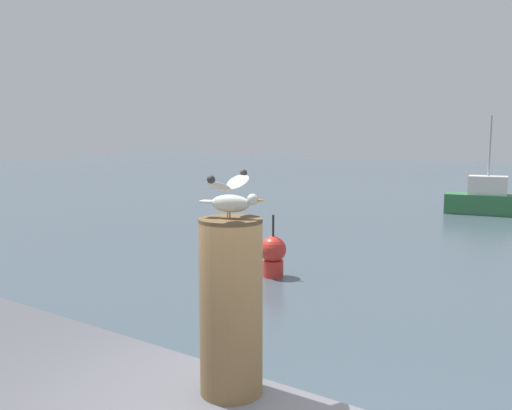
{
  "coord_description": "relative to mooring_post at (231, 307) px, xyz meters",
  "views": [
    {
      "loc": [
        1.42,
        -2.69,
        2.99
      ],
      "look_at": [
        -0.48,
        -0.01,
        2.57
      ],
      "focal_mm": 38.72,
      "sensor_mm": 36.0,
      "label": 1
    }
  ],
  "objects": [
    {
      "name": "mooring_post",
      "position": [
        0.0,
        0.0,
        0.0
      ],
      "size": [
        0.37,
        0.37,
        1.03
      ],
      "primitive_type": "cylinder",
      "color": "brown",
      "rests_on": "harbor_quay"
    },
    {
      "name": "boat_green",
      "position": [
        -2.06,
        19.55,
        -1.5
      ],
      "size": [
        4.9,
        1.82,
        3.75
      ],
      "color": "#2D6B3D",
      "rests_on": "ground_plane"
    },
    {
      "name": "seagull",
      "position": [
        0.0,
        0.0,
        0.64
      ],
      "size": [
        0.39,
        0.54,
        0.26
      ],
      "color": "tan",
      "rests_on": "mooring_post"
    },
    {
      "name": "channel_buoy",
      "position": [
        -4.4,
        7.09,
        -1.53
      ],
      "size": [
        0.56,
        0.56,
        1.33
      ],
      "color": "red",
      "rests_on": "ground_plane"
    }
  ]
}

